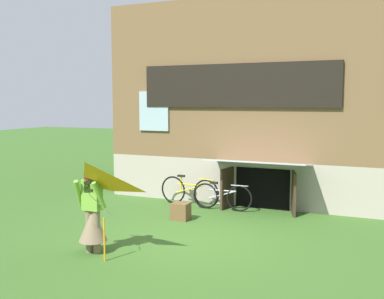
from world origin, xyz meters
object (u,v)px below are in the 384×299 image
(bicycle_yellow, at_px, (189,191))
(person, at_px, (92,217))
(bicycle_silver, at_px, (222,196))
(kite, at_px, (85,190))
(wooden_crate, at_px, (181,211))

(bicycle_yellow, bearing_deg, person, -85.14)
(bicycle_silver, height_order, bicycle_yellow, bicycle_yellow)
(person, distance_m, kite, 0.93)
(kite, distance_m, wooden_crate, 3.48)
(bicycle_silver, bearing_deg, bicycle_yellow, 170.99)
(wooden_crate, bearing_deg, bicycle_silver, 65.62)
(person, relative_size, wooden_crate, 3.93)
(person, distance_m, wooden_crate, 2.78)
(person, xyz_separation_m, wooden_crate, (0.54, 2.69, -0.46))
(person, xyz_separation_m, bicycle_silver, (1.12, 3.96, -0.31))
(kite, height_order, bicycle_yellow, kite)
(kite, height_order, wooden_crate, kite)
(person, height_order, bicycle_yellow, person)
(bicycle_silver, bearing_deg, kite, -102.42)
(bicycle_silver, distance_m, wooden_crate, 1.40)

